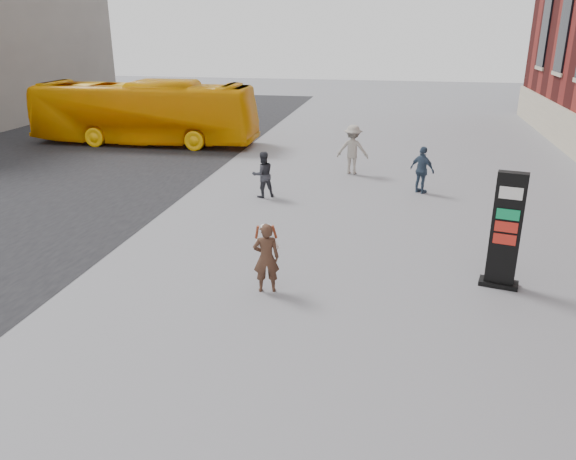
% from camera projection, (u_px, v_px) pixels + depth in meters
% --- Properties ---
extents(ground, '(100.00, 100.00, 0.00)m').
position_uv_depth(ground, '(294.00, 293.00, 12.09)').
color(ground, '#9E9EA3').
extents(info_pylon, '(0.89, 0.58, 2.58)m').
position_uv_depth(info_pylon, '(506.00, 231.00, 12.00)').
color(info_pylon, black).
rests_on(info_pylon, ground).
extents(woman, '(0.68, 0.64, 1.55)m').
position_uv_depth(woman, '(266.00, 257.00, 11.93)').
color(woman, '#41291D').
rests_on(woman, ground).
extents(bus, '(10.79, 2.75, 2.99)m').
position_uv_depth(bus, '(144.00, 113.00, 26.73)').
color(bus, '#F2A505').
rests_on(bus, road).
extents(pedestrian_a, '(0.94, 0.89, 1.54)m').
position_uv_depth(pedestrian_a, '(263.00, 175.00, 18.58)').
color(pedestrian_a, '#313239').
rests_on(pedestrian_a, ground).
extents(pedestrian_b, '(1.26, 0.79, 1.88)m').
position_uv_depth(pedestrian_b, '(353.00, 150.00, 21.49)').
color(pedestrian_b, gray).
rests_on(pedestrian_b, ground).
extents(pedestrian_c, '(0.98, 0.88, 1.60)m').
position_uv_depth(pedestrian_c, '(422.00, 170.00, 19.03)').
color(pedestrian_c, '#374A61').
rests_on(pedestrian_c, ground).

